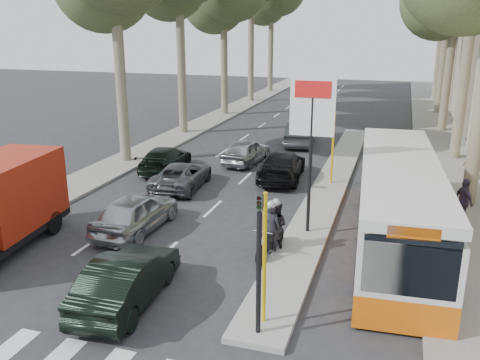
% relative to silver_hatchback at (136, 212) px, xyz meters
% --- Properties ---
extents(ground, '(120.00, 120.00, 0.00)m').
position_rel_silver_hatchback_xyz_m(ground, '(2.73, -3.52, -0.71)').
color(ground, '#28282B').
rests_on(ground, ground).
extents(sidewalk_right, '(3.20, 70.00, 0.12)m').
position_rel_silver_hatchback_xyz_m(sidewalk_right, '(11.33, 21.48, -0.65)').
color(sidewalk_right, gray).
rests_on(sidewalk_right, ground).
extents(median_left, '(2.40, 64.00, 0.12)m').
position_rel_silver_hatchback_xyz_m(median_left, '(-5.27, 24.48, -0.65)').
color(median_left, gray).
rests_on(median_left, ground).
extents(traffic_island, '(1.50, 26.00, 0.16)m').
position_rel_silver_hatchback_xyz_m(traffic_island, '(5.98, 7.48, -0.63)').
color(traffic_island, gray).
rests_on(traffic_island, ground).
extents(billboard, '(1.50, 12.10, 5.60)m').
position_rel_silver_hatchback_xyz_m(billboard, '(5.98, 1.48, 3.00)').
color(billboard, yellow).
rests_on(billboard, ground).
extents(traffic_light_island, '(0.16, 0.41, 3.60)m').
position_rel_silver_hatchback_xyz_m(traffic_light_island, '(5.98, -5.02, 1.78)').
color(traffic_light_island, black).
rests_on(traffic_light_island, ground).
extents(silver_hatchback, '(1.79, 4.20, 1.42)m').
position_rel_silver_hatchback_xyz_m(silver_hatchback, '(0.00, 0.00, 0.00)').
color(silver_hatchback, '#A3A6AB').
rests_on(silver_hatchback, ground).
extents(dark_hatchback, '(1.80, 4.33, 1.39)m').
position_rel_silver_hatchback_xyz_m(dark_hatchback, '(2.23, -4.52, -0.01)').
color(dark_hatchback, black).
rests_on(dark_hatchback, ground).
extents(queue_car_a, '(2.29, 4.37, 1.17)m').
position_rel_silver_hatchback_xyz_m(queue_car_a, '(-0.51, 5.22, -0.12)').
color(queue_car_a, '#51535A').
rests_on(queue_car_a, ground).
extents(queue_car_b, '(2.32, 4.89, 1.38)m').
position_rel_silver_hatchback_xyz_m(queue_car_b, '(3.54, 7.89, -0.02)').
color(queue_car_b, black).
rests_on(queue_car_b, ground).
extents(queue_car_c, '(2.02, 4.07, 1.33)m').
position_rel_silver_hatchback_xyz_m(queue_car_c, '(1.05, 10.22, -0.04)').
color(queue_car_c, '#A6A9AE').
rests_on(queue_car_c, ground).
extents(queue_car_d, '(2.03, 4.61, 1.47)m').
position_rel_silver_hatchback_xyz_m(queue_car_d, '(2.97, 15.41, 0.03)').
color(queue_car_d, '#4A4C52').
rests_on(queue_car_d, ground).
extents(queue_car_e, '(2.20, 4.48, 1.25)m').
position_rel_silver_hatchback_xyz_m(queue_car_e, '(-2.44, 7.51, -0.08)').
color(queue_car_e, black).
rests_on(queue_car_e, ground).
extents(city_bus, '(3.11, 11.26, 2.93)m').
position_rel_silver_hatchback_xyz_m(city_bus, '(8.93, 1.55, 0.84)').
color(city_bus, '#D2580B').
rests_on(city_bus, ground).
extents(motorcycle, '(0.89, 2.19, 1.86)m').
position_rel_silver_hatchback_xyz_m(motorcycle, '(5.16, -0.28, 0.14)').
color(motorcycle, black).
rests_on(motorcycle, ground).
extents(pedestrian_near, '(0.90, 1.12, 1.72)m').
position_rel_silver_hatchback_xyz_m(pedestrian_near, '(11.26, 3.99, 0.27)').
color(pedestrian_near, '#40334C').
rests_on(pedestrian_near, sidewalk_right).
extents(pedestrian_far, '(1.38, 0.93, 1.96)m').
position_rel_silver_hatchback_xyz_m(pedestrian_far, '(12.44, 10.45, 0.39)').
color(pedestrian_far, '#665B4D').
rests_on(pedestrian_far, sidewalk_right).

